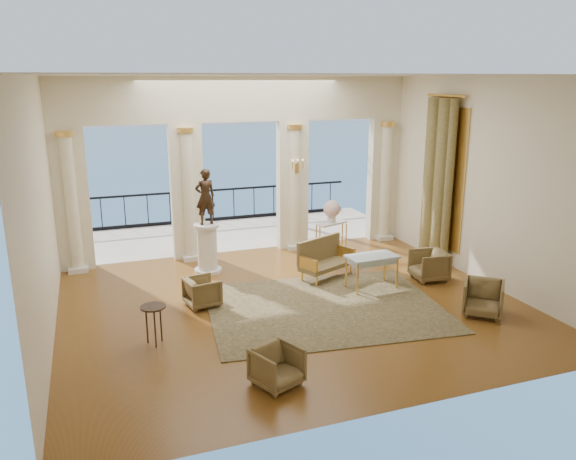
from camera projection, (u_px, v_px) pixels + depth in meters
name	position (u px, v px, depth m)	size (l,w,h in m)	color
floor	(293.00, 305.00, 11.38)	(9.00, 9.00, 0.00)	#532F0F
room_walls	(316.00, 173.00, 9.61)	(9.00, 9.00, 9.00)	white
arcade	(241.00, 154.00, 14.18)	(9.00, 0.56, 4.50)	beige
terrace	(225.00, 235.00, 16.66)	(10.00, 3.60, 0.10)	#B8B098
balustrade	(213.00, 208.00, 18.00)	(9.00, 0.06, 1.03)	black
palm_tree	(280.00, 90.00, 16.96)	(2.00, 2.00, 4.50)	#4C3823
sea	(120.00, 168.00, 67.45)	(160.00, 160.00, 0.00)	#205688
curtain	(437.00, 182.00, 13.61)	(0.33, 1.40, 4.09)	brown
window_frame	(444.00, 178.00, 13.65)	(0.04, 1.60, 3.40)	#E9B14C
wall_sconce	(297.00, 167.00, 14.44)	(0.30, 0.11, 0.33)	#E9B14C
rug	(325.00, 308.00, 11.22)	(4.58, 3.56, 0.02)	#2C3017
armchair_a	(277.00, 365.00, 8.33)	(0.64, 0.60, 0.66)	#3E351C
armchair_b	(483.00, 297.00, 10.83)	(0.72, 0.68, 0.75)	#3E351C
armchair_c	(429.00, 264.00, 12.72)	(0.72, 0.68, 0.75)	#3E351C
armchair_d	(202.00, 291.00, 11.26)	(0.63, 0.59, 0.65)	#3E351C
settee	(324.00, 258.00, 12.89)	(1.49, 1.10, 0.91)	#3E351C
game_table	(372.00, 259.00, 12.12)	(1.12, 0.66, 0.75)	#ADCBD8
pedestal	(207.00, 249.00, 13.18)	(0.64, 0.64, 1.17)	silver
statue	(205.00, 197.00, 12.85)	(0.47, 0.31, 1.29)	#312116
console_table	(331.00, 227.00, 14.70)	(0.91, 0.60, 0.80)	silver
urn	(332.00, 210.00, 14.57)	(0.45, 0.45, 0.59)	silver
side_table	(153.00, 312.00, 9.56)	(0.43, 0.43, 0.70)	black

